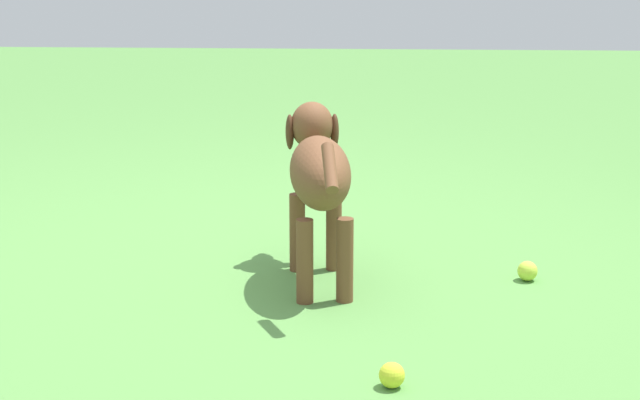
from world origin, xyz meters
The scene contains 4 objects.
ground centered at (0.00, 0.00, 0.00)m, with size 14.00×14.00×0.00m, color #548C42.
dog centered at (0.20, -0.14, 0.37)m, with size 0.27×0.81×0.55m.
tennis_ball_0 centered at (0.43, -0.96, 0.03)m, with size 0.07×0.07×0.07m, color yellow.
tennis_ball_1 centered at (0.89, -0.10, 0.03)m, with size 0.07×0.07×0.07m, color #C0DF41.
Camera 1 is at (0.39, -3.41, 1.11)m, focal length 58.97 mm.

